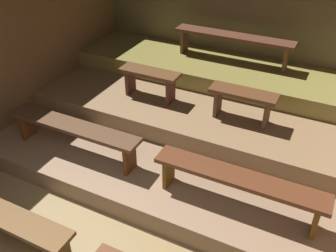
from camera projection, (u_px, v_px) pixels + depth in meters
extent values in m
cube|color=olive|center=(169.00, 169.00, 5.52)|extent=(5.94, 6.04, 0.08)
cube|color=brown|center=(233.00, 37.00, 6.85)|extent=(5.94, 0.06, 2.24)
cube|color=brown|center=(21.00, 65.00, 5.84)|extent=(0.06, 6.04, 2.24)
cube|color=#8B6C51|center=(189.00, 134.00, 5.95)|extent=(5.14, 3.80, 0.29)
cube|color=olive|center=(205.00, 101.00, 6.27)|extent=(5.14, 2.52, 0.29)
cube|color=olive|center=(219.00, 71.00, 6.57)|extent=(5.14, 1.29, 0.29)
cube|color=#543621|center=(73.00, 126.00, 5.08)|extent=(2.02, 0.32, 0.05)
cube|color=#572C12|center=(27.00, 125.00, 5.54)|extent=(0.05, 0.26, 0.42)
cube|color=#572C12|center=(130.00, 158.00, 4.88)|extent=(0.05, 0.26, 0.42)
cube|color=brown|center=(239.00, 178.00, 4.21)|extent=(2.02, 0.32, 0.05)
cube|color=brown|center=(169.00, 171.00, 4.67)|extent=(0.05, 0.26, 0.42)
cube|color=brown|center=(316.00, 219.00, 4.01)|extent=(0.05, 0.26, 0.42)
cube|color=brown|center=(150.00, 72.00, 5.84)|extent=(0.97, 0.32, 0.05)
cube|color=#552C24|center=(130.00, 81.00, 6.11)|extent=(0.05, 0.26, 0.42)
cube|color=#552C24|center=(171.00, 91.00, 5.84)|extent=(0.05, 0.26, 0.42)
cube|color=brown|center=(244.00, 93.00, 5.28)|extent=(0.97, 0.32, 0.05)
cube|color=brown|center=(218.00, 102.00, 5.55)|extent=(0.05, 0.26, 0.42)
cube|color=brown|center=(267.00, 113.00, 5.27)|extent=(0.05, 0.26, 0.42)
cube|color=brown|center=(234.00, 36.00, 6.37)|extent=(2.09, 0.32, 0.05)
cube|color=brown|center=(184.00, 41.00, 6.84)|extent=(0.05, 0.26, 0.42)
cube|color=brown|center=(286.00, 59.00, 6.16)|extent=(0.05, 0.26, 0.42)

